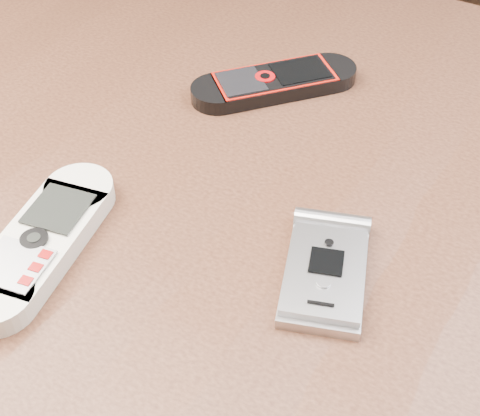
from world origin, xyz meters
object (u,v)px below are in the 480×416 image
Objects in this scene: table at (235,305)px; nokia_white at (41,241)px; nokia_black_red at (275,82)px; motorola_razr at (325,272)px.

nokia_white reaches higher than table.
nokia_white is 1.00× the size of nokia_black_red.
nokia_white is at bearing -135.40° from table.
nokia_white is 0.25m from nokia_black_red.
table is at bearing -30.60° from nokia_black_red.
nokia_black_red and motorola_razr have the same top height.
motorola_razr is (0.18, 0.07, -0.00)m from nokia_white.
nokia_black_red is 0.22m from motorola_razr.
nokia_white is 1.51× the size of motorola_razr.
nokia_white reaches higher than motorola_razr.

